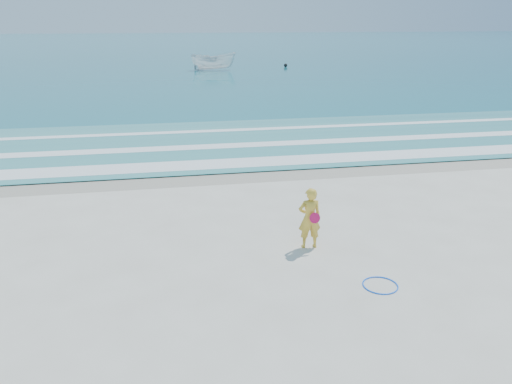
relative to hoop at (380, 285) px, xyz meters
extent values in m
plane|color=silver|center=(-2.51, -0.18, -0.01)|extent=(400.00, 400.00, 0.00)
cube|color=#B2A893|center=(-2.51, 8.82, -0.01)|extent=(400.00, 2.40, 0.00)
cube|color=#19727F|center=(-2.51, 104.82, 0.01)|extent=(400.00, 190.00, 0.04)
cube|color=#59B7AD|center=(-2.51, 13.82, 0.03)|extent=(400.00, 10.00, 0.01)
cube|color=white|center=(-2.51, 10.12, 0.04)|extent=(400.00, 1.40, 0.01)
cube|color=white|center=(-2.51, 13.02, 0.04)|extent=(400.00, 0.90, 0.01)
cube|color=white|center=(-2.51, 16.32, 0.04)|extent=(400.00, 0.60, 0.01)
torus|color=#0E60FF|center=(0.00, 0.00, 0.00)|extent=(0.84, 0.84, 0.03)
imported|color=white|center=(1.42, 48.13, 0.99)|extent=(5.16, 2.36, 1.93)
sphere|color=black|center=(10.21, 50.22, 0.24)|extent=(0.42, 0.42, 0.42)
imported|color=gold|center=(-0.99, 2.19, 0.78)|extent=(0.59, 0.40, 1.59)
cylinder|color=#D41251|center=(-0.91, 2.01, 0.85)|extent=(0.27, 0.08, 0.27)
camera|label=1|loc=(-4.45, -8.97, 5.53)|focal=35.00mm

